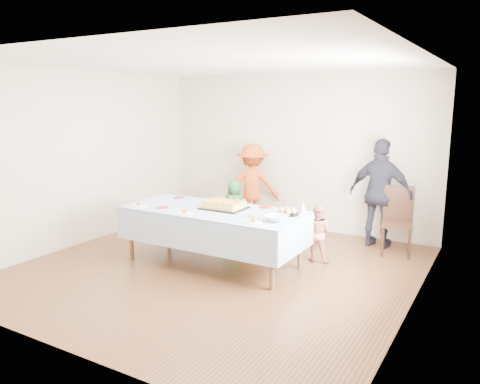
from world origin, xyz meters
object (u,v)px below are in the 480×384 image
at_px(dining_chair, 398,216).
at_px(adult_left, 252,186).
at_px(party_table, 213,213).
at_px(birthday_cake, 224,205).

relative_size(dining_chair, adult_left, 0.67).
height_order(party_table, birthday_cake, birthday_cake).
xyz_separation_m(party_table, dining_chair, (2.09, 1.79, -0.17)).
bearing_deg(adult_left, birthday_cake, 85.80).
relative_size(party_table, birthday_cake, 4.26).
bearing_deg(dining_chair, birthday_cake, -150.52).
relative_size(party_table, adult_left, 1.69).
height_order(birthday_cake, dining_chair, dining_chair).
relative_size(birthday_cake, dining_chair, 0.59).
xyz_separation_m(party_table, adult_left, (-0.52, 2.08, 0.02)).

